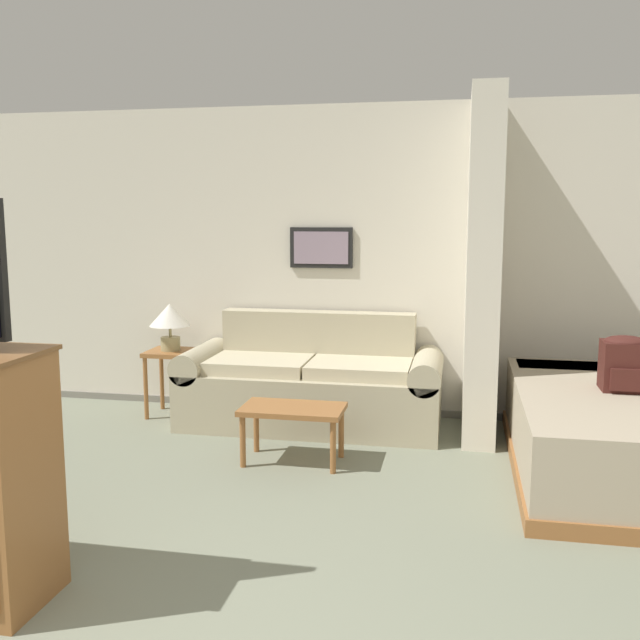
# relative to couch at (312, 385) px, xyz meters

# --- Properties ---
(wall_back) EXTENTS (7.23, 0.16, 2.60)m
(wall_back) POSITION_rel_couch_xyz_m (0.17, 0.48, 0.96)
(wall_back) COLOR silver
(wall_back) RESTS_ON ground_plane
(wall_partition_pillar) EXTENTS (0.24, 0.86, 2.60)m
(wall_partition_pillar) POSITION_rel_couch_xyz_m (1.32, -0.01, 0.97)
(wall_partition_pillar) COLOR silver
(wall_partition_pillar) RESTS_ON ground_plane
(couch) EXTENTS (2.09, 0.84, 0.89)m
(couch) POSITION_rel_couch_xyz_m (0.00, 0.00, 0.00)
(couch) COLOR #B7AD8E
(couch) RESTS_ON ground_plane
(coffee_table) EXTENTS (0.70, 0.41, 0.39)m
(coffee_table) POSITION_rel_couch_xyz_m (0.06, -0.90, 0.01)
(coffee_table) COLOR #996033
(coffee_table) RESTS_ON ground_plane
(side_table) EXTENTS (0.38, 0.38, 0.56)m
(side_table) POSITION_rel_couch_xyz_m (-1.22, 0.04, 0.12)
(side_table) COLOR #996033
(side_table) RESTS_ON ground_plane
(table_lamp) EXTENTS (0.34, 0.34, 0.40)m
(table_lamp) POSITION_rel_couch_xyz_m (-1.22, 0.04, 0.50)
(table_lamp) COLOR tan
(table_lamp) RESTS_ON side_table
(bed) EXTENTS (1.52, 2.17, 0.55)m
(bed) POSITION_rel_couch_xyz_m (2.30, -0.70, -0.05)
(bed) COLOR #996033
(bed) RESTS_ON ground_plane
(backpack) EXTENTS (0.29, 0.26, 0.36)m
(backpack) POSITION_rel_couch_xyz_m (2.23, -0.64, 0.41)
(backpack) COLOR #471E19
(backpack) RESTS_ON bed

